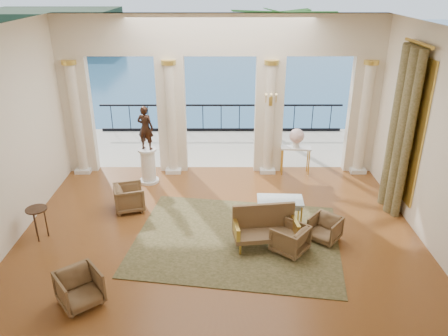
{
  "coord_description": "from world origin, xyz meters",
  "views": [
    {
      "loc": [
        0.1,
        -8.28,
        5.41
      ],
      "look_at": [
        0.1,
        0.6,
        1.47
      ],
      "focal_mm": 35.0,
      "sensor_mm": 36.0,
      "label": 1
    }
  ],
  "objects_px": {
    "armchair_c": "(290,238)",
    "pedestal": "(148,166)",
    "console_table": "(296,152)",
    "armchair_a": "(79,287)",
    "armchair_b": "(325,228)",
    "statue": "(145,128)",
    "side_table": "(37,213)",
    "armchair_d": "(129,196)",
    "settee": "(265,227)",
    "game_table": "(280,202)"
  },
  "relations": [
    {
      "from": "armchair_c",
      "to": "pedestal",
      "type": "distance_m",
      "value": 4.92
    },
    {
      "from": "armchair_c",
      "to": "console_table",
      "type": "bearing_deg",
      "value": -151.44
    },
    {
      "from": "pedestal",
      "to": "armchair_a",
      "type": "bearing_deg",
      "value": -94.94
    },
    {
      "from": "armchair_b",
      "to": "console_table",
      "type": "xyz_separation_m",
      "value": [
        -0.13,
        3.57,
        0.37
      ]
    },
    {
      "from": "armchair_a",
      "to": "statue",
      "type": "bearing_deg",
      "value": 46.44
    },
    {
      "from": "armchair_a",
      "to": "side_table",
      "type": "height_order",
      "value": "side_table"
    },
    {
      "from": "armchair_d",
      "to": "settee",
      "type": "xyz_separation_m",
      "value": [
        3.24,
        -1.57,
        0.09
      ]
    },
    {
      "from": "armchair_a",
      "to": "armchair_c",
      "type": "distance_m",
      "value": 4.27
    },
    {
      "from": "game_table",
      "to": "statue",
      "type": "xyz_separation_m",
      "value": [
        -3.42,
        2.41,
        0.98
      ]
    },
    {
      "from": "console_table",
      "to": "armchair_a",
      "type": "bearing_deg",
      "value": -124.33
    },
    {
      "from": "settee",
      "to": "game_table",
      "type": "xyz_separation_m",
      "value": [
        0.4,
        0.75,
        0.19
      ]
    },
    {
      "from": "armchair_b",
      "to": "game_table",
      "type": "distance_m",
      "value": 1.15
    },
    {
      "from": "armchair_b",
      "to": "settee",
      "type": "relative_size",
      "value": 0.44
    },
    {
      "from": "armchair_a",
      "to": "armchair_b",
      "type": "height_order",
      "value": "armchair_a"
    },
    {
      "from": "armchair_d",
      "to": "armchair_a",
      "type": "bearing_deg",
      "value": 159.66
    },
    {
      "from": "armchair_b",
      "to": "armchair_c",
      "type": "height_order",
      "value": "armchair_c"
    },
    {
      "from": "armchair_a",
      "to": "armchair_b",
      "type": "relative_size",
      "value": 1.15
    },
    {
      "from": "statue",
      "to": "side_table",
      "type": "xyz_separation_m",
      "value": [
        -1.97,
        -2.91,
        -0.98
      ]
    },
    {
      "from": "armchair_a",
      "to": "side_table",
      "type": "relative_size",
      "value": 0.96
    },
    {
      "from": "settee",
      "to": "side_table",
      "type": "xyz_separation_m",
      "value": [
        -4.98,
        0.25,
        0.2
      ]
    },
    {
      "from": "pedestal",
      "to": "statue",
      "type": "bearing_deg",
      "value": 0.0
    },
    {
      "from": "statue",
      "to": "side_table",
      "type": "bearing_deg",
      "value": 70.42
    },
    {
      "from": "armchair_c",
      "to": "statue",
      "type": "height_order",
      "value": "statue"
    },
    {
      "from": "armchair_b",
      "to": "statue",
      "type": "bearing_deg",
      "value": -175.25
    },
    {
      "from": "armchair_b",
      "to": "armchair_d",
      "type": "relative_size",
      "value": 0.86
    },
    {
      "from": "armchair_a",
      "to": "side_table",
      "type": "distance_m",
      "value": 2.64
    },
    {
      "from": "console_table",
      "to": "side_table",
      "type": "bearing_deg",
      "value": -145.24
    },
    {
      "from": "armchair_b",
      "to": "statue",
      "type": "xyz_separation_m",
      "value": [
        -4.36,
        2.98,
        1.31
      ]
    },
    {
      "from": "armchair_d",
      "to": "pedestal",
      "type": "distance_m",
      "value": 1.61
    },
    {
      "from": "armchair_a",
      "to": "pedestal",
      "type": "distance_m",
      "value": 5.05
    },
    {
      "from": "armchair_b",
      "to": "game_table",
      "type": "xyz_separation_m",
      "value": [
        -0.94,
        0.57,
        0.33
      ]
    },
    {
      "from": "armchair_a",
      "to": "armchair_c",
      "type": "relative_size",
      "value": 1.06
    },
    {
      "from": "armchair_b",
      "to": "settee",
      "type": "xyz_separation_m",
      "value": [
        -1.35,
        -0.18,
        0.14
      ]
    },
    {
      "from": "armchair_b",
      "to": "pedestal",
      "type": "height_order",
      "value": "pedestal"
    },
    {
      "from": "armchair_d",
      "to": "armchair_b",
      "type": "bearing_deg",
      "value": -123.83
    },
    {
      "from": "armchair_c",
      "to": "side_table",
      "type": "distance_m",
      "value": 5.53
    },
    {
      "from": "armchair_c",
      "to": "armchair_d",
      "type": "bearing_deg",
      "value": -77.61
    },
    {
      "from": "pedestal",
      "to": "side_table",
      "type": "height_order",
      "value": "pedestal"
    },
    {
      "from": "pedestal",
      "to": "armchair_c",
      "type": "bearing_deg",
      "value": -44.23
    },
    {
      "from": "statue",
      "to": "side_table",
      "type": "distance_m",
      "value": 3.65
    },
    {
      "from": "armchair_a",
      "to": "pedestal",
      "type": "xyz_separation_m",
      "value": [
        0.43,
        5.03,
        0.13
      ]
    },
    {
      "from": "settee",
      "to": "pedestal",
      "type": "bearing_deg",
      "value": 126.26
    },
    {
      "from": "statue",
      "to": "armchair_b",
      "type": "bearing_deg",
      "value": 160.17
    },
    {
      "from": "console_table",
      "to": "statue",
      "type": "bearing_deg",
      "value": -166.72
    },
    {
      "from": "armchair_c",
      "to": "console_table",
      "type": "height_order",
      "value": "console_table"
    },
    {
      "from": "armchair_c",
      "to": "pedestal",
      "type": "bearing_deg",
      "value": -95.74
    },
    {
      "from": "armchair_c",
      "to": "side_table",
      "type": "xyz_separation_m",
      "value": [
        -5.5,
        0.52,
        0.31
      ]
    },
    {
      "from": "side_table",
      "to": "settee",
      "type": "bearing_deg",
      "value": -2.92
    },
    {
      "from": "armchair_b",
      "to": "statue",
      "type": "relative_size",
      "value": 0.51
    },
    {
      "from": "armchair_c",
      "to": "game_table",
      "type": "distance_m",
      "value": 1.07
    }
  ]
}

